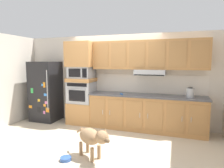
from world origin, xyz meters
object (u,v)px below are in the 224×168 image
at_px(refrigerator, 46,91).
at_px(dog_food_bowl, 66,159).
at_px(built_in_oven, 82,92).
at_px(microwave, 81,72).
at_px(dog, 92,137).
at_px(screwdriver, 122,94).
at_px(electric_kettle, 190,93).

xyz_separation_m(refrigerator, dog_food_bowl, (1.88, -1.97, -0.85)).
height_order(built_in_oven, microwave, microwave).
distance_m(built_in_oven, dog, 2.20).
height_order(refrigerator, dog, refrigerator).
relative_size(dog, dog_food_bowl, 4.25).
height_order(built_in_oven, screwdriver, built_in_oven).
bearing_deg(electric_kettle, dog, -134.32).
bearing_deg(screwdriver, built_in_oven, 172.57).
relative_size(refrigerator, electric_kettle, 7.33).
xyz_separation_m(built_in_oven, dog_food_bowl, (0.71, -2.03, -0.87)).
xyz_separation_m(refrigerator, screwdriver, (2.40, -0.09, 0.05)).
distance_m(refrigerator, electric_kettle, 4.03).
xyz_separation_m(built_in_oven, dog, (1.14, -1.82, -0.50)).
xyz_separation_m(screwdriver, dog_food_bowl, (-0.52, -1.87, -0.90)).
relative_size(electric_kettle, dog_food_bowl, 1.20).
height_order(refrigerator, dog_food_bowl, refrigerator).
bearing_deg(electric_kettle, built_in_oven, 179.05).
bearing_deg(built_in_oven, refrigerator, -176.67).
bearing_deg(microwave, dog, -57.95).
bearing_deg(dog_food_bowl, dog, 26.96).
bearing_deg(built_in_oven, screwdriver, -7.43).
height_order(screwdriver, dog_food_bowl, screwdriver).
xyz_separation_m(refrigerator, dog, (2.30, -1.75, -0.48)).
bearing_deg(dog_food_bowl, electric_kettle, 42.67).
distance_m(built_in_oven, screwdriver, 1.24).
bearing_deg(refrigerator, dog_food_bowl, -46.35).
relative_size(screwdriver, dog, 0.20).
distance_m(built_in_oven, microwave, 0.56).
height_order(microwave, dog_food_bowl, microwave).
xyz_separation_m(microwave, screwdriver, (1.23, -0.16, -0.53)).
xyz_separation_m(built_in_oven, electric_kettle, (2.86, -0.05, 0.13)).
bearing_deg(dog_food_bowl, built_in_oven, 109.22).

